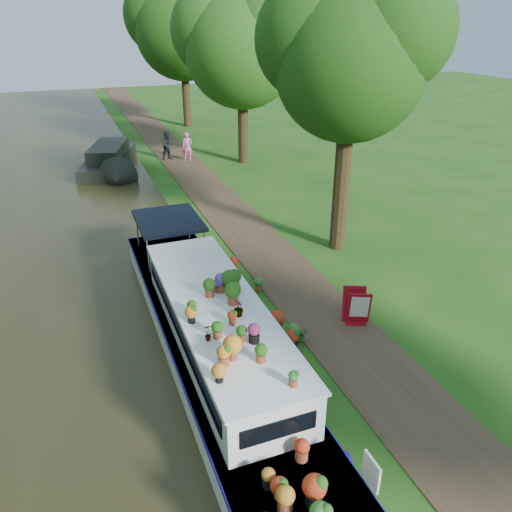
# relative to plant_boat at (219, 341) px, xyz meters

# --- Properties ---
(ground) EXTENTS (100.00, 100.00, 0.00)m
(ground) POSITION_rel_plant_boat_xyz_m (2.25, 2.16, -0.85)
(ground) COLOR #214D13
(ground) RESTS_ON ground
(canal_water) EXTENTS (10.00, 100.00, 0.02)m
(canal_water) POSITION_rel_plant_boat_xyz_m (-3.75, 2.16, -0.84)
(canal_water) COLOR black
(canal_water) RESTS_ON ground
(towpath) EXTENTS (2.20, 100.00, 0.03)m
(towpath) POSITION_rel_plant_boat_xyz_m (3.45, 2.16, -0.84)
(towpath) COLOR #453120
(towpath) RESTS_ON ground
(plant_boat) EXTENTS (2.29, 13.52, 2.25)m
(plant_boat) POSITION_rel_plant_boat_xyz_m (0.00, 0.00, 0.00)
(plant_boat) COLOR white
(plant_boat) RESTS_ON canal_water
(tree_near_overhang) EXTENTS (5.52, 5.28, 8.99)m
(tree_near_overhang) POSITION_rel_plant_boat_xyz_m (6.04, 5.23, 5.75)
(tree_near_overhang) COLOR black
(tree_near_overhang) RESTS_ON ground
(tree_near_mid) EXTENTS (6.90, 6.60, 9.40)m
(tree_near_mid) POSITION_rel_plant_boat_xyz_m (6.73, 17.24, 5.58)
(tree_near_mid) COLOR black
(tree_near_mid) RESTS_ON ground
(tree_near_far) EXTENTS (7.59, 7.26, 10.30)m
(tree_near_far) POSITION_rel_plant_boat_xyz_m (6.23, 28.25, 6.20)
(tree_near_far) COLOR black
(tree_near_far) RESTS_ON ground
(second_boat) EXTENTS (3.79, 7.41, 1.35)m
(second_boat) POSITION_rel_plant_boat_xyz_m (-0.50, 18.42, -0.30)
(second_boat) COLOR black
(second_boat) RESTS_ON canal_water
(sandwich_board) EXTENTS (0.70, 0.73, 1.00)m
(sandwich_board) POSITION_rel_plant_boat_xyz_m (4.08, 0.63, -0.37)
(sandwich_board) COLOR #A30B17
(sandwich_board) RESTS_ON towpath
(pedestrian_pink) EXTENTS (0.62, 0.45, 1.59)m
(pedestrian_pink) POSITION_rel_plant_boat_xyz_m (3.87, 18.57, -0.03)
(pedestrian_pink) COLOR #D9597C
(pedestrian_pink) RESTS_ON towpath
(pedestrian_dark) EXTENTS (0.90, 0.77, 1.61)m
(pedestrian_dark) POSITION_rel_plant_boat_xyz_m (2.90, 19.19, -0.02)
(pedestrian_dark) COLOR black
(pedestrian_dark) RESTS_ON towpath
(verge_plant) EXTENTS (0.41, 0.37, 0.41)m
(verge_plant) POSITION_rel_plant_boat_xyz_m (2.30, 0.41, -0.64)
(verge_plant) COLOR #27631D
(verge_plant) RESTS_ON ground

